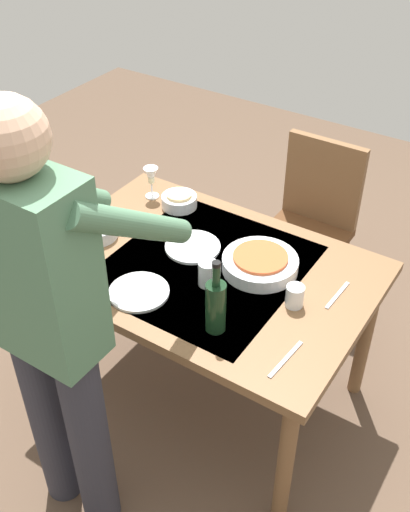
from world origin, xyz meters
TOP-DOWN VIEW (x-y plane):
  - ground_plane at (0.00, 0.00)m, footprint 6.00×6.00m
  - dining_table at (0.00, 0.00)m, footprint 1.32×0.91m
  - chair_near at (-0.10, -0.83)m, footprint 0.40×0.40m
  - person_server at (0.10, 0.71)m, footprint 0.42×0.61m
  - wine_bottle at (-0.22, 0.28)m, footprint 0.07×0.07m
  - wine_glass_left at (0.49, -0.30)m, footprint 0.07×0.07m
  - water_cup_near_left at (-0.40, 0.01)m, footprint 0.07×0.07m
  - water_cup_near_right at (0.52, 0.31)m, footprint 0.07×0.07m
  - water_cup_far_left at (-0.07, 0.09)m, footprint 0.07×0.07m
  - serving_bowl_pasta at (-0.19, -0.10)m, footprint 0.30×0.30m
  - side_bowl_salad at (0.50, 0.08)m, footprint 0.18×0.18m
  - side_bowl_bread at (0.34, -0.30)m, footprint 0.16×0.16m
  - dinner_plate_near at (0.11, -0.07)m, footprint 0.23×0.23m
  - dinner_plate_far at (0.12, 0.27)m, footprint 0.23×0.23m
  - table_knife at (-0.50, 0.27)m, footprint 0.03×0.20m
  - table_fork at (-0.51, -0.12)m, footprint 0.02×0.18m

SIDE VIEW (x-z plane):
  - ground_plane at x=0.00m, z-range 0.00..0.00m
  - chair_near at x=-0.10m, z-range 0.07..0.98m
  - dining_table at x=0.00m, z-range 0.29..1.02m
  - table_knife at x=-0.50m, z-range 0.74..0.74m
  - table_fork at x=-0.51m, z-range 0.74..0.74m
  - dinner_plate_near at x=0.11m, z-range 0.74..0.75m
  - dinner_plate_far at x=0.12m, z-range 0.74..0.75m
  - serving_bowl_pasta at x=-0.19m, z-range 0.74..0.80m
  - side_bowl_salad at x=0.50m, z-range 0.74..0.80m
  - side_bowl_bread at x=0.34m, z-range 0.74..0.80m
  - water_cup_near_left at x=-0.40m, z-range 0.74..0.82m
  - water_cup_near_right at x=0.52m, z-range 0.74..0.83m
  - water_cup_far_left at x=-0.07m, z-range 0.74..0.84m
  - wine_glass_left at x=0.49m, z-range 0.77..0.92m
  - wine_bottle at x=-0.22m, z-range 0.70..1.00m
  - person_server at x=0.10m, z-range 0.12..1.81m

